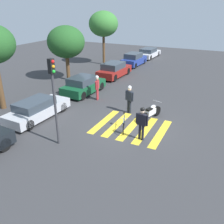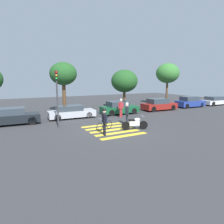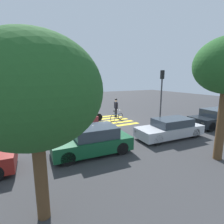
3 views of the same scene
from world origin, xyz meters
The scene contains 17 objects.
ground_plane centered at (0.00, 0.00, 0.00)m, with size 60.00×60.00×0.00m, color #38383A.
police_motorcycle centered at (1.60, -0.70, 0.46)m, with size 2.01×0.84×1.04m.
leaning_bicycle centered at (-0.48, 0.28, 0.36)m, with size 1.62×0.69×0.98m.
officer_on_foot centered at (-1.12, -1.01, 1.11)m, with size 0.26×0.70×1.89m.
officer_by_motorcycle centered at (1.93, 0.93, 1.12)m, with size 0.38×0.66×1.90m.
pedestrian_bystander centered at (3.18, 4.03, 1.11)m, with size 0.68×0.32×1.89m.
crosswalk_stripes centered at (0.00, 0.00, 0.00)m, with size 3.57×4.05×0.01m.
car_black_suv centered at (-6.57, 5.53, 0.68)m, with size 4.28×1.93×1.42m.
car_silver_sedan centered at (-1.40, 5.85, 0.61)m, with size 4.55×1.87×1.27m.
car_green_compact centered at (3.96, 5.77, 0.67)m, with size 4.08×2.02×1.41m.
car_maroon_wagon centered at (9.55, 5.65, 0.69)m, with size 4.40×2.01×1.46m.
car_blue_hatchback centered at (15.08, 5.70, 0.70)m, with size 4.06×1.89×1.48m.
car_white_van centered at (20.36, 5.59, 0.62)m, with size 4.76×2.06×1.27m.
traffic_light_pole centered at (-3.38, 2.72, 2.97)m, with size 0.27×0.34×4.44m.
street_tree_mid centered at (-1.18, 9.17, 4.33)m, with size 2.96×2.96×5.65m.
street_tree_far centered at (6.72, 9.17, 3.53)m, with size 3.41×3.41×5.00m.
street_tree_end centered at (14.11, 9.17, 4.62)m, with size 3.35×3.35×6.07m.
Camera 2 is at (-6.83, -12.81, 3.84)m, focal length 31.59 mm.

